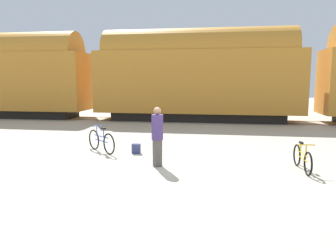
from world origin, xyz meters
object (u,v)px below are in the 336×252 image
at_px(backpack, 136,149).
at_px(bicycle_blue, 101,141).
at_px(bicycle_yellow, 302,158).
at_px(freight_train, 197,72).
at_px(person_in_purple, 157,137).

bearing_deg(backpack, bicycle_blue, 179.58).
bearing_deg(bicycle_yellow, bicycle_blue, 168.01).
relative_size(freight_train, backpack, 117.29).
distance_m(person_in_purple, backpack, 2.02).
bearing_deg(bicycle_blue, backpack, -0.42).
bearing_deg(bicycle_blue, freight_train, 74.34).
height_order(freight_train, bicycle_blue, freight_train).
xyz_separation_m(bicycle_yellow, person_in_purple, (-4.15, -0.19, 0.54)).
height_order(bicycle_yellow, backpack, bicycle_yellow).
relative_size(freight_train, person_in_purple, 22.53).
bearing_deg(backpack, freight_train, 81.63).
distance_m(freight_train, person_in_purple, 11.41).
height_order(bicycle_blue, backpack, bicycle_blue).
xyz_separation_m(person_in_purple, backpack, (-1.06, 1.56, -0.72)).
xyz_separation_m(bicycle_blue, bicycle_yellow, (6.50, -1.38, -0.04)).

